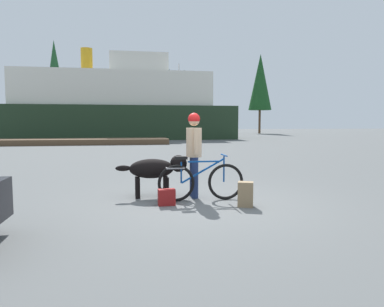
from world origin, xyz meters
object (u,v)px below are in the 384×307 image
at_px(ferry_boat, 117,108).
at_px(person_cyclist, 194,146).
at_px(backpack, 245,194).
at_px(dog, 156,169).
at_px(handbag_pannier, 167,197).
at_px(bicycle, 201,181).
at_px(sailboat_moored, 179,132).

bearing_deg(ferry_boat, person_cyclist, -84.92).
xyz_separation_m(backpack, ferry_boat, (-3.35, 29.76, 2.84)).
relative_size(dog, ferry_boat, 0.07).
relative_size(dog, handbag_pannier, 4.66).
xyz_separation_m(dog, handbag_pannier, (0.13, -0.82, -0.44)).
distance_m(person_cyclist, dog, 0.93).
relative_size(handbag_pannier, ferry_boat, 0.01).
distance_m(bicycle, ferry_boat, 29.36).
relative_size(person_cyclist, ferry_boat, 0.08).
height_order(dog, backpack, dog).
relative_size(person_cyclist, dog, 1.18).
distance_m(backpack, sailboat_moored, 35.53).
bearing_deg(dog, backpack, -37.20).
height_order(backpack, sailboat_moored, sailboat_moored).
height_order(handbag_pannier, sailboat_moored, sailboat_moored).
distance_m(person_cyclist, ferry_boat, 28.95).
relative_size(backpack, sailboat_moored, 0.05).
distance_m(bicycle, backpack, 0.97).
height_order(person_cyclist, backpack, person_cyclist).
relative_size(bicycle, dog, 1.17).
xyz_separation_m(person_cyclist, ferry_boat, (-2.56, 28.76, 2.01)).
distance_m(person_cyclist, sailboat_moored, 34.64).
bearing_deg(handbag_pannier, ferry_boat, 93.74).
relative_size(backpack, ferry_boat, 0.02).
bearing_deg(bicycle, backpack, -41.48).
relative_size(bicycle, sailboat_moored, 0.20).
relative_size(dog, sailboat_moored, 0.18).
height_order(bicycle, handbag_pannier, bicycle).
xyz_separation_m(person_cyclist, dog, (-0.77, 0.19, -0.48)).
bearing_deg(backpack, ferry_boat, 96.42).
xyz_separation_m(bicycle, backpack, (0.72, -0.64, -0.16)).
xyz_separation_m(ferry_boat, sailboat_moored, (6.97, 5.59, -2.57)).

